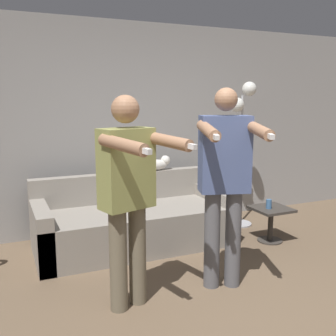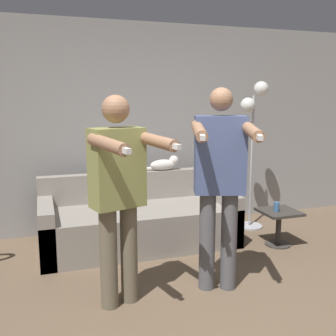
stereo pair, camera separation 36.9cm
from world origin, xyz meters
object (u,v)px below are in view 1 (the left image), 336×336
(person_right, at_px, (225,176))
(side_table, at_px, (271,217))
(cat, at_px, (157,164))
(floor_lamp, at_px, (242,123))
(cup, at_px, (269,204))
(person_left, at_px, (128,190))
(couch, at_px, (134,223))

(person_right, distance_m, side_table, 1.53)
(cat, height_order, floor_lamp, floor_lamp)
(side_table, distance_m, cup, 0.18)
(floor_lamp, bearing_deg, cup, -96.10)
(cat, height_order, cup, cat)
(person_left, height_order, cat, person_left)
(person_left, height_order, floor_lamp, floor_lamp)
(couch, xyz_separation_m, side_table, (1.52, -0.51, 0.02))
(person_left, bearing_deg, couch, 53.90)
(person_left, height_order, person_right, person_right)
(couch, bearing_deg, person_left, -110.06)
(floor_lamp, relative_size, side_table, 4.51)
(floor_lamp, distance_m, side_table, 1.27)
(cat, relative_size, side_table, 1.11)
(cat, xyz_separation_m, side_table, (1.09, -0.87, -0.57))
(person_right, distance_m, cup, 1.40)
(person_left, xyz_separation_m, side_table, (1.98, 0.75, -0.68))
(person_right, relative_size, side_table, 4.21)
(couch, relative_size, person_left, 1.29)
(couch, relative_size, side_table, 5.23)
(side_table, xyz_separation_m, cup, (-0.05, -0.02, 0.17))
(couch, distance_m, side_table, 1.60)
(couch, relative_size, floor_lamp, 1.16)
(side_table, height_order, cup, cup)
(couch, height_order, floor_lamp, floor_lamp)
(person_left, distance_m, cat, 1.85)
(person_right, xyz_separation_m, cup, (1.06, 0.73, -0.55))
(person_left, xyz_separation_m, floor_lamp, (2.00, 1.43, 0.38))
(person_right, distance_m, cat, 1.63)
(cup, bearing_deg, couch, 160.10)
(cat, bearing_deg, cup, -40.61)
(couch, distance_m, cat, 0.82)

